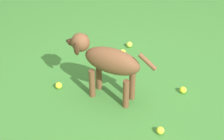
{
  "coord_description": "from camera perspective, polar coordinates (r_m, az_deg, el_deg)",
  "views": [
    {
      "loc": [
        -1.26,
        -2.37,
        2.17
      ],
      "look_at": [
        -0.22,
        0.1,
        0.31
      ],
      "focal_mm": 58.13,
      "sensor_mm": 36.0,
      "label": 1
    }
  ],
  "objects": [
    {
      "name": "tennis_ball_3",
      "position": [
        3.57,
        -8.4,
        -2.43
      ],
      "size": [
        0.07,
        0.07,
        0.07
      ],
      "primitive_type": "sphere",
      "color": "yellow",
      "rests_on": "ground"
    },
    {
      "name": "ground",
      "position": [
        3.45,
        3.98,
        -4.32
      ],
      "size": [
        14.0,
        14.0,
        0.0
      ],
      "primitive_type": "plane",
      "color": "#38722D"
    },
    {
      "name": "tennis_ball_1",
      "position": [
        4.04,
        1.7,
        2.82
      ],
      "size": [
        0.07,
        0.07,
        0.07
      ],
      "primitive_type": "sphere",
      "color": "#D4E133",
      "rests_on": "ground"
    },
    {
      "name": "tennis_ball_2",
      "position": [
        4.19,
        2.75,
        4.02
      ],
      "size": [
        0.07,
        0.07,
        0.07
      ],
      "primitive_type": "sphere",
      "color": "#C3DD3B",
      "rests_on": "ground"
    },
    {
      "name": "tennis_ball_0",
      "position": [
        3.09,
        7.61,
        -9.42
      ],
      "size": [
        0.07,
        0.07,
        0.07
      ],
      "primitive_type": "sphere",
      "color": "yellow",
      "rests_on": "ground"
    },
    {
      "name": "tennis_ball_4",
      "position": [
        3.54,
        11.11,
        -3.1
      ],
      "size": [
        0.07,
        0.07,
        0.07
      ],
      "primitive_type": "sphere",
      "color": "#D0DD29",
      "rests_on": "ground"
    },
    {
      "name": "dog",
      "position": [
        3.23,
        -0.82,
        1.52
      ],
      "size": [
        0.61,
        0.71,
        0.6
      ],
      "rotation": [
        0.0,
        0.0,
        2.27
      ],
      "color": "brown",
      "rests_on": "ground"
    }
  ]
}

